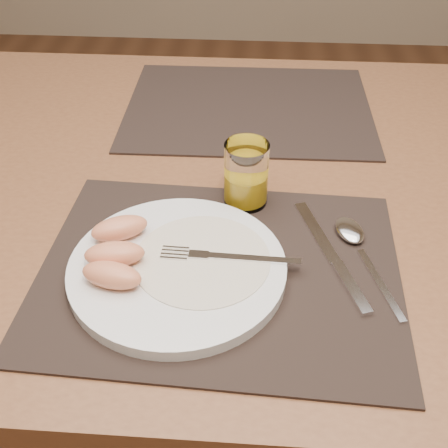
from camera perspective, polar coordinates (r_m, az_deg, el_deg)
ground at (r=1.44m, az=0.32°, el=-20.39°), size 5.00×5.00×0.00m
table at (r=0.93m, az=0.46°, el=0.87°), size 1.40×0.90×0.75m
placemat_near at (r=0.71m, az=-0.46°, el=-4.74°), size 0.46×0.37×0.00m
placemat_far at (r=1.07m, az=2.51°, el=11.77°), size 0.45×0.36×0.00m
plate at (r=0.70m, az=-4.75°, el=-4.52°), size 0.27×0.27×0.02m
plate_dressing at (r=0.70m, az=-2.23°, el=-3.57°), size 0.17×0.17×0.00m
fork at (r=0.70m, az=-0.63°, el=-3.31°), size 0.17×0.03×0.00m
knife at (r=0.73m, az=11.29°, el=-3.87°), size 0.08×0.21×0.01m
spoon at (r=0.76m, az=13.05°, el=-1.34°), size 0.07×0.19×0.01m
juice_glass at (r=0.79m, az=2.25°, el=4.77°), size 0.06×0.06×0.09m
grapefruit_wedges at (r=0.70m, az=-10.97°, el=-2.78°), size 0.09×0.14×0.03m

